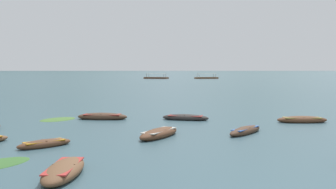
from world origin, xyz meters
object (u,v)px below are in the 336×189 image
Objects in this scene: rowboat_0 at (159,133)px; rowboat_9 at (245,131)px; rowboat_3 at (302,120)px; rowboat_5 at (185,118)px; rowboat_7 at (64,170)px; rowboat_10 at (44,144)px; ferry_0 at (156,78)px; ferry_1 at (206,78)px; rowboat_11 at (102,117)px.

rowboat_9 is at bearing 15.99° from rowboat_0.
rowboat_5 is at bearing 174.49° from rowboat_3.
rowboat_7 reaches higher than rowboat_9.
rowboat_7 is 1.42× the size of rowboat_10.
ferry_0 is at bearing 94.09° from rowboat_7.
rowboat_7 is (-4.64, -17.33, 0.02)m from rowboat_5.
rowboat_0 is 148.67m from ferry_0.
ferry_1 is (2.81, 147.76, 0.26)m from rowboat_9.
rowboat_7 is 6.32m from rowboat_10.
rowboat_0 is at bearing 71.20° from rowboat_7.
rowboat_11 is (-2.56, 17.32, 0.01)m from rowboat_7.
ferry_0 reaches higher than rowboat_7.
rowboat_5 reaches higher than rowboat_9.
rowboat_9 is 0.35× the size of ferry_0.
rowboat_10 is 0.26× the size of ferry_1.
ferry_1 is at bearing 3.55° from ferry_0.
rowboat_5 is 141.33m from ferry_1.
rowboat_9 is 147.79m from ferry_1.
rowboat_11 reaches higher than rowboat_10.
ferry_1 reaches higher than rowboat_9.
rowboat_9 is at bearing 23.65° from rowboat_10.
rowboat_0 is 1.53× the size of rowboat_10.
rowboat_11 reaches higher than rowboat_5.
rowboat_7 is (-3.10, -9.09, -0.01)m from rowboat_0.
rowboat_7 is at bearing -108.80° from rowboat_0.
rowboat_3 is 142.10m from ferry_1.
rowboat_3 is 21.67m from rowboat_7.
rowboat_0 is 13.26m from rowboat_3.
rowboat_3 is 1.04× the size of rowboat_9.
ferry_0 is at bearing -176.45° from ferry_1.
rowboat_7 reaches higher than rowboat_3.
rowboat_11 is at bearing 124.53° from rowboat_0.
ferry_0 is (-14.34, 147.98, 0.23)m from rowboat_0.
ferry_1 is (8.51, 149.39, 0.23)m from rowboat_0.
rowboat_7 is at bearing -85.91° from ferry_0.
rowboat_9 is 13.13m from rowboat_11.
rowboat_10 is (-3.02, 5.55, -0.04)m from rowboat_7.
rowboat_10 is at bearing -123.03° from rowboat_5.
rowboat_11 is at bearing -179.89° from rowboat_5.
ferry_0 is (-20.04, 146.34, 0.26)m from rowboat_9.
rowboat_9 is at bearing -91.09° from ferry_1.
ferry_0 and ferry_1 have the same top height.
rowboat_9 is at bearing -133.29° from rowboat_3.
rowboat_0 reaches higher than rowboat_9.
rowboat_0 is at bearing -146.50° from rowboat_3.
rowboat_9 is 12.90m from rowboat_10.
rowboat_9 is (8.80, 10.73, -0.02)m from rowboat_7.
rowboat_3 is 7.81m from rowboat_9.
rowboat_3 is 20.32m from rowboat_10.
rowboat_11 is (-11.36, 6.59, 0.03)m from rowboat_9.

